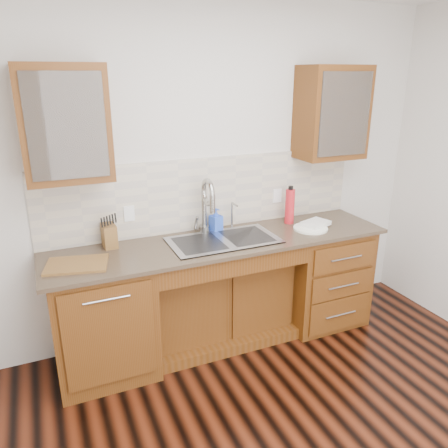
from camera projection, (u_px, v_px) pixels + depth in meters
name	position (u px, v px, depth m)	size (l,w,h in m)	color
wall_back	(205.00, 175.00, 3.57)	(4.00, 0.10, 2.70)	silver
base_cabinet_left	(103.00, 318.00, 3.20)	(0.70, 0.62, 0.88)	#593014
base_cabinet_center	(218.00, 298.00, 3.66)	(1.20, 0.44, 0.70)	#593014
base_cabinet_right	(319.00, 273.00, 3.91)	(0.70, 0.62, 0.88)	#593014
countertop	(223.00, 242.00, 3.39)	(2.70, 0.65, 0.03)	#84705B
backsplash	(208.00, 194.00, 3.56)	(2.70, 0.02, 0.59)	beige
sink	(223.00, 251.00, 3.40)	(0.84, 0.46, 0.19)	#9E9EA5
faucet	(204.00, 209.00, 3.48)	(0.04, 0.04, 0.40)	#999993
filter_tap	(232.00, 214.00, 3.61)	(0.02, 0.02, 0.24)	#999993
upper_cabinet_left	(65.00, 124.00, 2.83)	(0.55, 0.34, 0.75)	#593014
upper_cabinet_right	(331.00, 113.00, 3.62)	(0.55, 0.34, 0.75)	#593014
outlet_left	(129.00, 214.00, 3.33)	(0.08, 0.01, 0.12)	white
outlet_right	(277.00, 196.00, 3.82)	(0.08, 0.01, 0.12)	white
soap_bottle	(216.00, 220.00, 3.56)	(0.09, 0.09, 0.19)	blue
water_bottle	(290.00, 206.00, 3.73)	(0.08, 0.08, 0.30)	red
plate	(310.00, 228.00, 3.62)	(0.28, 0.28, 0.02)	white
dish_towel	(316.00, 223.00, 3.66)	(0.22, 0.16, 0.04)	white
knife_block	(109.00, 236.00, 3.23)	(0.09, 0.15, 0.17)	brown
cutting_board	(77.00, 265.00, 2.93)	(0.40, 0.28, 0.02)	brown
cup_left_a	(44.00, 133.00, 2.80)	(0.12, 0.12, 0.10)	white
cup_left_b	(74.00, 131.00, 2.86)	(0.11, 0.11, 0.10)	white
cup_right_a	(326.00, 119.00, 3.61)	(0.13, 0.13, 0.11)	silver
cup_right_b	(340.00, 119.00, 3.67)	(0.10, 0.10, 0.09)	white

